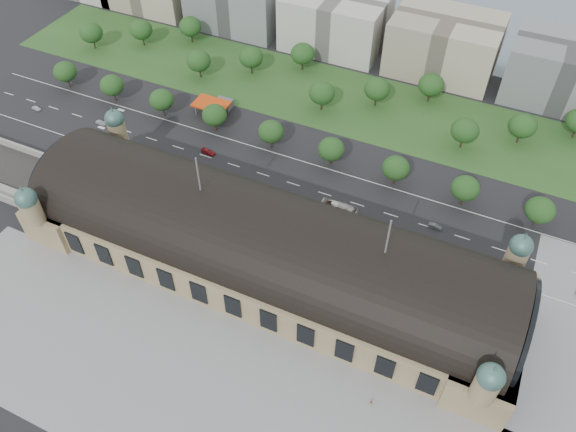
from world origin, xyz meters
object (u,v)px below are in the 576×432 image
at_px(petrol_station, 218,104).
at_px(pedestrian_0, 371,403).
at_px(parked_car_5, 224,188).
at_px(parked_car_6, 251,198).
at_px(parked_car_1, 116,153).
at_px(traffic_car_0, 36,108).
at_px(parked_car_0, 142,161).
at_px(parked_car_2, 135,161).
at_px(traffic_car_5, 435,226).
at_px(traffic_car_1, 101,123).
at_px(parked_car_4, 189,180).
at_px(traffic_car_3, 208,152).
at_px(bus_west, 317,213).
at_px(bus_east, 391,234).
at_px(parked_car_3, 141,161).
at_px(bus_mid, 339,208).

xyz_separation_m(petrol_station, pedestrian_0, (97.50, -93.50, -2.04)).
xyz_separation_m(parked_car_5, parked_car_6, (10.89, 0.00, -0.01)).
distance_m(parked_car_1, parked_car_5, 45.80).
bearing_deg(traffic_car_0, parked_car_0, 86.67).
distance_m(parked_car_1, parked_car_2, 9.04).
bearing_deg(parked_car_2, traffic_car_5, 71.06).
relative_size(petrol_station, parked_car_2, 2.67).
bearing_deg(petrol_station, parked_car_1, -117.29).
xyz_separation_m(traffic_car_1, parked_car_4, (49.45, -13.88, 0.05)).
bearing_deg(petrol_station, traffic_car_5, -15.47).
distance_m(traffic_car_1, parked_car_2, 29.03).
relative_size(traffic_car_3, parked_car_5, 1.00).
bearing_deg(pedestrian_0, bus_west, 138.80).
xyz_separation_m(parked_car_1, pedestrian_0, (118.28, -53.21, 0.18)).
bearing_deg(parked_car_1, petrol_station, 130.35).
bearing_deg(parked_car_6, traffic_car_0, -124.11).
relative_size(traffic_car_5, parked_car_0, 1.06).
bearing_deg(bus_east, traffic_car_0, 90.77).
relative_size(petrol_station, parked_car_0, 3.33).
bearing_deg(parked_car_2, traffic_car_1, -143.44).
distance_m(parked_car_0, parked_car_3, 0.50).
height_order(parked_car_1, parked_car_3, parked_car_1).
bearing_deg(traffic_car_1, bus_west, -97.75).
relative_size(traffic_car_3, parked_car_2, 1.05).
distance_m(petrol_station, parked_car_5, 47.47).
bearing_deg(parked_car_1, parked_car_3, 67.64).
bearing_deg(bus_mid, parked_car_2, 95.49).
xyz_separation_m(parked_car_1, parked_car_6, (56.69, 0.00, 0.02)).
bearing_deg(parked_car_1, traffic_car_5, 74.20).
distance_m(traffic_car_1, parked_car_3, 30.62).
relative_size(petrol_station, pedestrian_0, 7.72).
bearing_deg(parked_car_0, parked_car_6, 66.65).
relative_size(parked_car_1, bus_west, 0.49).
bearing_deg(petrol_station, parked_car_3, -103.51).
bearing_deg(parked_car_3, traffic_car_1, -139.93).
bearing_deg(parked_car_3, pedestrian_0, 37.76).
bearing_deg(petrol_station, traffic_car_0, -155.42).
height_order(parked_car_2, bus_west, bus_west).
relative_size(traffic_car_0, bus_mid, 0.33).
bearing_deg(parked_car_3, traffic_car_5, 71.41).
height_order(petrol_station, parked_car_0, petrol_station).
distance_m(bus_mid, pedestrian_0, 68.22).
xyz_separation_m(petrol_station, traffic_car_3, (10.17, -25.53, -2.15)).
distance_m(petrol_station, traffic_car_1, 46.82).
height_order(traffic_car_5, parked_car_4, parked_car_4).
bearing_deg(bus_west, traffic_car_5, -76.80).
bearing_deg(traffic_car_3, bus_west, -99.81).
height_order(petrol_station, parked_car_3, petrol_station).
bearing_deg(parked_car_2, traffic_car_3, 98.74).
xyz_separation_m(parked_car_4, pedestrian_0, (85.68, -51.84, 0.16)).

